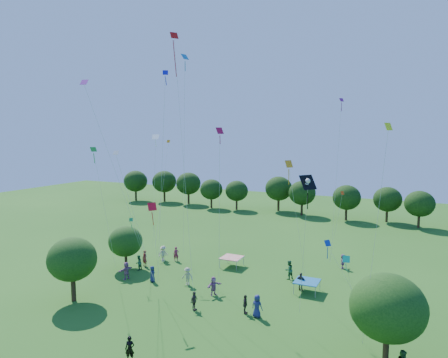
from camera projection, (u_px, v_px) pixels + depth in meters
near_tree_west at (72, 259)px, 34.91m from camera, size 4.25×4.25×5.71m
near_tree_north at (125, 241)px, 43.64m from camera, size 3.69×3.69×4.68m
near_tree_east at (388, 308)px, 25.08m from camera, size 4.73×4.73×5.97m
treeline at (313, 193)px, 71.68m from camera, size 88.01×8.77×6.77m
tent_red_stripe at (232, 258)px, 44.31m from camera, size 2.20×2.20×1.10m
tent_blue at (307, 281)px, 37.14m from camera, size 2.20×2.20×1.10m
man_in_black at (130, 349)px, 25.85m from camera, size 0.73×0.62×1.67m
crowd_person_0 at (152, 274)px, 39.80m from camera, size 0.88×0.84×1.60m
crowd_person_1 at (372, 307)px, 32.28m from camera, size 0.61×0.67×1.52m
crowd_person_2 at (289, 270)px, 40.52m from camera, size 0.95×1.08×1.93m
crowd_person_3 at (162, 253)px, 46.90m from camera, size 1.04×0.51×1.55m
crowd_person_4 at (301, 282)px, 37.57m from camera, size 1.06×0.60×1.71m
crowd_person_5 at (343, 261)px, 43.72m from camera, size 0.67×1.54×1.61m
crowd_person_6 at (257, 306)px, 32.06m from camera, size 0.95×0.57×1.86m
crowd_person_7 at (176, 254)px, 46.31m from camera, size 0.74×0.65×1.67m
crowd_person_8 at (139, 263)px, 43.19m from camera, size 0.49×0.84×1.64m
crowd_person_9 at (163, 254)px, 46.19m from camera, size 1.02×1.32×1.84m
crowd_person_10 at (245, 304)px, 32.72m from camera, size 0.58×0.99×1.58m
crowd_person_11 at (214, 286)px, 36.47m from camera, size 1.21×1.72×1.74m
crowd_person_12 at (379, 286)px, 36.80m from camera, size 0.41×0.74×1.49m
crowd_person_13 at (145, 258)px, 44.46m from camera, size 0.73×0.54×1.79m
crowd_person_15 at (187, 276)px, 38.90m from camera, size 1.19×0.59×1.77m
crowd_person_16 at (194, 301)px, 33.36m from camera, size 0.48×0.96×1.61m
crowd_person_17 at (126, 271)px, 40.51m from camera, size 0.98×1.78×1.80m
pirate_kite at (308, 185)px, 26.97m from camera, size 1.41×2.38×10.62m
red_high_kite at (178, 87)px, 33.72m from camera, size 2.90×1.94×21.98m
small_kite_0 at (153, 215)px, 33.47m from camera, size 1.44×2.79×7.71m
small_kite_1 at (339, 211)px, 39.85m from camera, size 1.51×1.47×7.80m
small_kite_2 at (382, 182)px, 23.99m from camera, size 1.23×0.53×14.06m
small_kite_3 at (98, 173)px, 37.71m from camera, size 0.58×2.60×12.19m
small_kite_4 at (163, 132)px, 34.93m from camera, size 1.14×0.72×18.88m
small_kite_5 at (339, 145)px, 41.29m from camera, size 0.63×1.55×17.08m
small_kite_6 at (126, 186)px, 34.88m from camera, size 2.58×2.18×11.96m
small_kite_7 at (347, 262)px, 32.88m from camera, size 0.66×1.63×3.44m
small_kite_8 at (220, 163)px, 31.70m from camera, size 0.56×0.96×13.91m
small_kite_9 at (165, 169)px, 51.69m from camera, size 2.65×7.08×12.62m
small_kite_10 at (291, 182)px, 33.81m from camera, size 1.26×3.47×11.21m
small_kite_11 at (134, 228)px, 39.63m from camera, size 1.15×1.38×5.14m
small_kite_12 at (329, 248)px, 34.59m from camera, size 2.41×0.84×4.24m
small_kite_13 at (102, 133)px, 33.01m from camera, size 3.54×4.81×17.76m
small_kite_14 at (155, 152)px, 45.21m from camera, size 1.45×0.86×13.37m
small_kite_15 at (185, 97)px, 41.41m from camera, size 1.90×2.28×21.51m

